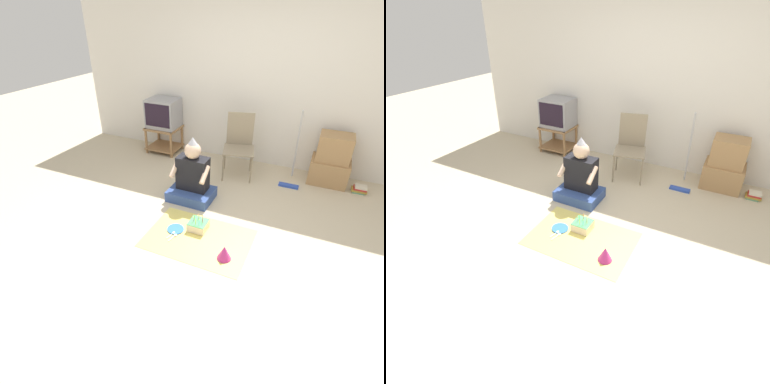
% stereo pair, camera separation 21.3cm
% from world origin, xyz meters
% --- Properties ---
extents(ground_plane, '(16.00, 16.00, 0.00)m').
position_xyz_m(ground_plane, '(0.00, 0.00, 0.00)').
color(ground_plane, beige).
extents(wall_back, '(6.40, 0.06, 2.55)m').
position_xyz_m(wall_back, '(0.00, 2.15, 1.27)').
color(wall_back, silver).
rests_on(wall_back, ground_plane).
extents(tv_stand, '(0.56, 0.49, 0.45)m').
position_xyz_m(tv_stand, '(-1.59, 1.88, 0.27)').
color(tv_stand, '#997047').
rests_on(tv_stand, ground_plane).
extents(tv, '(0.52, 0.44, 0.48)m').
position_xyz_m(tv, '(-1.59, 1.89, 0.69)').
color(tv, '#99999E').
rests_on(tv, tv_stand).
extents(folding_chair, '(0.54, 0.54, 0.93)m').
position_xyz_m(folding_chair, '(-0.14, 1.59, 0.52)').
color(folding_chair, gray).
rests_on(folding_chair, ground_plane).
extents(cardboard_box_stack, '(0.53, 0.44, 0.73)m').
position_xyz_m(cardboard_box_stack, '(1.16, 1.87, 0.33)').
color(cardboard_box_stack, '#A87F51').
rests_on(cardboard_box_stack, ground_plane).
extents(dust_mop, '(0.28, 0.36, 1.12)m').
position_xyz_m(dust_mop, '(0.67, 1.57, 0.31)').
color(dust_mop, '#2D4CB2').
rests_on(dust_mop, ground_plane).
extents(book_pile, '(0.20, 0.14, 0.10)m').
position_xyz_m(book_pile, '(1.60, 1.74, 0.05)').
color(book_pile, '#60936B').
rests_on(book_pile, ground_plane).
extents(person_seated, '(0.58, 0.45, 0.87)m').
position_xyz_m(person_seated, '(-0.48, 0.64, 0.29)').
color(person_seated, '#334C8C').
rests_on(person_seated, ground_plane).
extents(party_cloth, '(1.16, 0.82, 0.01)m').
position_xyz_m(party_cloth, '(-0.07, -0.11, 0.00)').
color(party_cloth, '#EAD666').
rests_on(party_cloth, ground_plane).
extents(birthday_cake, '(0.21, 0.21, 0.18)m').
position_xyz_m(birthday_cake, '(-0.13, 0.04, 0.06)').
color(birthday_cake, '#F4E0C6').
rests_on(birthday_cake, party_cloth).
extents(party_hat_blue, '(0.15, 0.15, 0.16)m').
position_xyz_m(party_hat_blue, '(0.30, -0.30, 0.09)').
color(party_hat_blue, '#CC338C').
rests_on(party_hat_blue, party_cloth).
extents(paper_plate, '(0.20, 0.20, 0.01)m').
position_xyz_m(paper_plate, '(-0.37, -0.08, 0.01)').
color(paper_plate, blue).
rests_on(paper_plate, party_cloth).
extents(plastic_spoon_near, '(0.05, 0.14, 0.01)m').
position_xyz_m(plastic_spoon_near, '(-0.36, -0.17, 0.01)').
color(plastic_spoon_near, white).
rests_on(plastic_spoon_near, party_cloth).
extents(plastic_spoon_far, '(0.05, 0.14, 0.01)m').
position_xyz_m(plastic_spoon_far, '(-0.32, -0.20, 0.01)').
color(plastic_spoon_far, white).
rests_on(plastic_spoon_far, party_cloth).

